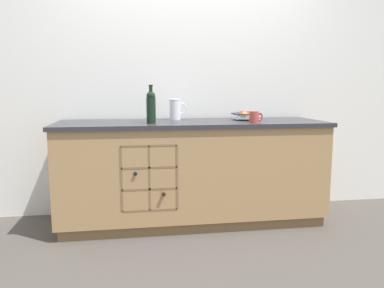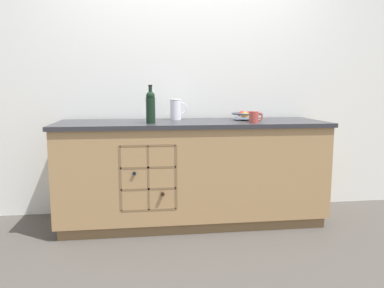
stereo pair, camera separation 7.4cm
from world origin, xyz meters
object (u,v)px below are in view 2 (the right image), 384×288
Objects in this scene: white_pitcher at (176,109)px; ceramic_mug at (254,117)px; fruit_bowl at (247,115)px; standing_wine_bottle at (151,106)px.

white_pitcher is 0.74m from ceramic_mug.
white_pitcher is (-0.64, 0.11, 0.06)m from fruit_bowl.
fruit_bowl is at bearing 14.96° from standing_wine_bottle.
white_pitcher is 1.61× the size of ceramic_mug.
white_pitcher is at bearing 55.37° from standing_wine_bottle.
standing_wine_bottle reaches higher than ceramic_mug.
ceramic_mug is (0.62, -0.40, -0.05)m from white_pitcher.
ceramic_mug is at bearing -3.81° from standing_wine_bottle.
fruit_bowl is at bearing 85.33° from ceramic_mug.
fruit_bowl is at bearing -9.69° from white_pitcher.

